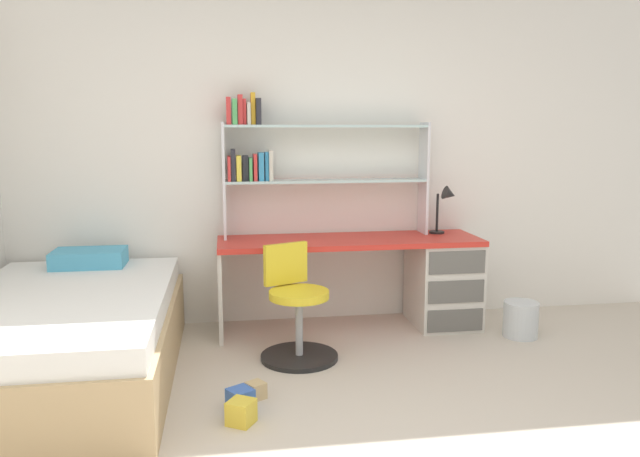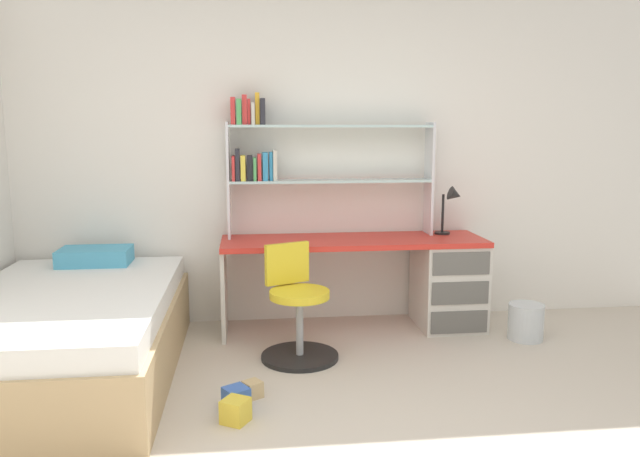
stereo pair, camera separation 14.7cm
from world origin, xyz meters
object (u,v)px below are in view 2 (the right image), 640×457
at_px(waste_bin, 526,322).
at_px(desk, 420,276).
at_px(bookshelf_hutch, 296,154).
at_px(toy_block_natural_1, 253,389).
at_px(desk_lamp, 452,203).
at_px(toy_block_blue_2, 236,398).
at_px(bed_platform, 68,335).
at_px(toy_block_yellow_0, 236,411).
at_px(swivel_chair, 297,315).

bearing_deg(waste_bin, desk, 150.83).
bearing_deg(bookshelf_hutch, toy_block_natural_1, -105.41).
height_order(desk, desk_lamp, desk_lamp).
relative_size(desk, toy_block_natural_1, 20.89).
relative_size(desk, toy_block_blue_2, 16.21).
distance_m(bookshelf_hutch, toy_block_natural_1, 1.88).
height_order(desk_lamp, waste_bin, desk_lamp).
relative_size(waste_bin, toy_block_natural_1, 2.78).
height_order(bookshelf_hutch, bed_platform, bookshelf_hutch).
relative_size(bookshelf_hutch, waste_bin, 5.98).
height_order(desk, toy_block_yellow_0, desk).
xyz_separation_m(desk_lamp, toy_block_yellow_0, (-1.66, -1.54, -0.90)).
bearing_deg(desk_lamp, waste_bin, -48.20).
bearing_deg(waste_bin, swivel_chair, -174.36).
height_order(desk_lamp, toy_block_yellow_0, desk_lamp).
xyz_separation_m(desk, waste_bin, (0.69, -0.39, -0.27)).
bearing_deg(toy_block_blue_2, desk_lamp, 39.64).
height_order(bookshelf_hutch, swivel_chair, bookshelf_hutch).
bearing_deg(waste_bin, toy_block_yellow_0, -153.16).
bearing_deg(desk_lamp, bookshelf_hutch, 176.16).
distance_m(desk_lamp, toy_block_natural_1, 2.20).
height_order(desk_lamp, toy_block_blue_2, desk_lamp).
height_order(desk, waste_bin, desk).
xyz_separation_m(bookshelf_hutch, toy_block_natural_1, (-0.36, -1.32, -1.29)).
bearing_deg(toy_block_yellow_0, waste_bin, 26.84).
height_order(desk, bed_platform, desk).
height_order(desk, bookshelf_hutch, bookshelf_hutch).
distance_m(toy_block_natural_1, toy_block_blue_2, 0.17).
distance_m(swivel_chair, waste_bin, 1.71).
bearing_deg(desk_lamp, toy_block_blue_2, -140.36).
bearing_deg(swivel_chair, bookshelf_hutch, 85.55).
relative_size(waste_bin, toy_block_blue_2, 2.16).
bearing_deg(desk_lamp, desk, -161.01).
bearing_deg(toy_block_natural_1, desk, 41.29).
xyz_separation_m(swivel_chair, toy_block_natural_1, (-0.31, -0.60, -0.25)).
height_order(toy_block_yellow_0, toy_block_natural_1, toy_block_yellow_0).
bearing_deg(bookshelf_hutch, bed_platform, -148.77).
distance_m(desk_lamp, toy_block_blue_2, 2.34).
height_order(desk_lamp, swivel_chair, desk_lamp).
distance_m(bookshelf_hutch, swivel_chair, 1.27).
bearing_deg(toy_block_natural_1, desk_lamp, 38.25).
distance_m(waste_bin, toy_block_yellow_0, 2.35).
distance_m(desk_lamp, waste_bin, 1.05).
distance_m(bed_platform, toy_block_natural_1, 1.22).
xyz_separation_m(toy_block_yellow_0, toy_block_blue_2, (0.00, 0.16, -0.00)).
xyz_separation_m(desk_lamp, bed_platform, (-2.70, -0.82, -0.69)).
bearing_deg(swivel_chair, desk_lamp, 26.98).
bearing_deg(desk, bookshelf_hutch, 169.65).
height_order(toy_block_yellow_0, toy_block_blue_2, toy_block_yellow_0).
bearing_deg(toy_block_blue_2, bed_platform, 151.74).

